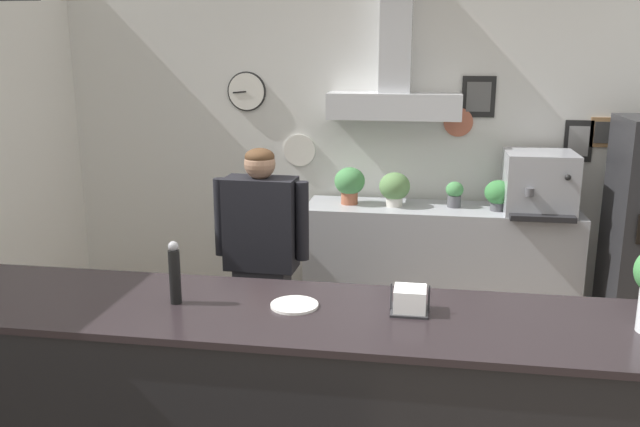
% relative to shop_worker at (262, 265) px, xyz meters
% --- Properties ---
extents(back_wall_assembly, '(5.35, 2.75, 2.85)m').
position_rel_shop_worker_xyz_m(back_wall_assembly, '(0.58, 1.52, 0.69)').
color(back_wall_assembly, '#9E9E99').
rests_on(back_wall_assembly, ground_plane).
extents(service_counter, '(3.94, 0.72, 1.06)m').
position_rel_shop_worker_xyz_m(service_counter, '(0.57, -1.23, -0.30)').
color(service_counter, black).
rests_on(service_counter, ground_plane).
extents(back_prep_counter, '(2.07, 0.54, 0.93)m').
position_rel_shop_worker_xyz_m(back_prep_counter, '(1.09, 1.28, -0.37)').
color(back_prep_counter, '#A3A5AD').
rests_on(back_prep_counter, ground_plane).
extents(shop_worker, '(0.59, 0.23, 1.55)m').
position_rel_shop_worker_xyz_m(shop_worker, '(0.00, 0.00, 0.00)').
color(shop_worker, '#232328').
rests_on(shop_worker, ground_plane).
extents(espresso_machine, '(0.50, 0.57, 0.45)m').
position_rel_shop_worker_xyz_m(espresso_machine, '(1.79, 1.26, 0.33)').
color(espresso_machine, '#A3A5AD').
rests_on(espresso_machine, back_prep_counter).
extents(potted_sage, '(0.24, 0.24, 0.29)m').
position_rel_shop_worker_xyz_m(potted_sage, '(0.38, 1.29, 0.27)').
color(potted_sage, '#9E563D').
rests_on(potted_sage, back_prep_counter).
extents(potted_rosemary, '(0.13, 0.13, 0.20)m').
position_rel_shop_worker_xyz_m(potted_rosemary, '(1.19, 1.31, 0.21)').
color(potted_rosemary, '#4C4C51').
rests_on(potted_rosemary, back_prep_counter).
extents(potted_oregano, '(0.24, 0.24, 0.26)m').
position_rel_shop_worker_xyz_m(potted_oregano, '(0.73, 1.27, 0.25)').
color(potted_oregano, beige).
rests_on(potted_oregano, back_prep_counter).
extents(potted_thyme, '(0.20, 0.20, 0.23)m').
position_rel_shop_worker_xyz_m(potted_thyme, '(1.51, 1.24, 0.24)').
color(potted_thyme, '#4C4C51').
rests_on(potted_thyme, back_prep_counter).
extents(napkin_holder, '(0.16, 0.15, 0.12)m').
position_rel_shop_worker_xyz_m(napkin_holder, '(0.93, -1.17, 0.28)').
color(napkin_holder, '#262628').
rests_on(napkin_holder, service_counter).
extents(pepper_grinder, '(0.05, 0.05, 0.27)m').
position_rel_shop_worker_xyz_m(pepper_grinder, '(-0.06, -1.23, 0.37)').
color(pepper_grinder, black).
rests_on(pepper_grinder, service_counter).
extents(condiment_plate, '(0.20, 0.20, 0.01)m').
position_rel_shop_worker_xyz_m(condiment_plate, '(0.45, -1.19, 0.24)').
color(condiment_plate, white).
rests_on(condiment_plate, service_counter).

